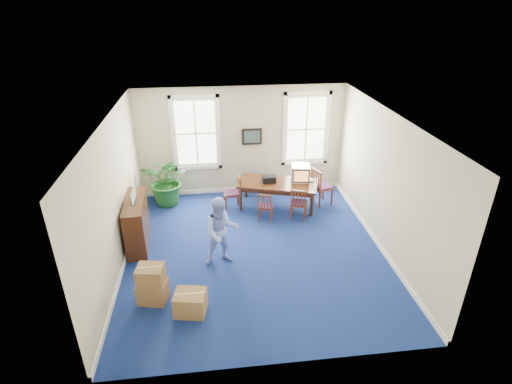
{
  "coord_description": "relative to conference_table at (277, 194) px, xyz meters",
  "views": [
    {
      "loc": [
        -0.92,
        -7.79,
        5.45
      ],
      "look_at": [
        0.1,
        0.6,
        1.25
      ],
      "focal_mm": 28.0,
      "sensor_mm": 36.0,
      "label": 1
    }
  ],
  "objects": [
    {
      "name": "wall_front",
      "position": [
        -0.9,
        -5.39,
        1.23
      ],
      "size": [
        6.5,
        0.0,
        6.5
      ],
      "primitive_type": "plane",
      "rotation": [
        -1.57,
        0.0,
        0.0
      ],
      "color": "#C0B593",
      "rests_on": "ground"
    },
    {
      "name": "game_console",
      "position": [
        0.94,
        0.0,
        0.39
      ],
      "size": [
        0.16,
        0.19,
        0.04
      ],
      "primitive_type": "cube",
      "rotation": [
        0.0,
        0.0,
        0.17
      ],
      "color": "white",
      "rests_on": "conference_table"
    },
    {
      "name": "chair_near_right",
      "position": [
        0.45,
        -0.74,
        0.09
      ],
      "size": [
        0.53,
        0.53,
        0.92
      ],
      "primitive_type": null,
      "rotation": [
        0.0,
        0.0,
        2.8
      ],
      "color": "brown",
      "rests_on": "ground"
    },
    {
      "name": "conference_table",
      "position": [
        0.0,
        0.0,
        0.0
      ],
      "size": [
        2.37,
        1.59,
        0.74
      ],
      "primitive_type": null,
      "rotation": [
        0.0,
        0.0,
        -0.3
      ],
      "color": "#432110",
      "rests_on": "ground"
    },
    {
      "name": "wall_right",
      "position": [
        2.1,
        -2.14,
        1.23
      ],
      "size": [
        0.0,
        6.5,
        6.5
      ],
      "primitive_type": "plane",
      "rotation": [
        1.57,
        0.0,
        -1.57
      ],
      "color": "#C0B593",
      "rests_on": "ground"
    },
    {
      "name": "potted_plant",
      "position": [
        -3.06,
        0.52,
        0.36
      ],
      "size": [
        1.65,
        1.55,
        1.46
      ],
      "primitive_type": "imported",
      "rotation": [
        0.0,
        0.0,
        -0.38
      ],
      "color": "#1B521D",
      "rests_on": "ground"
    },
    {
      "name": "man",
      "position": [
        -1.67,
        -2.47,
        0.43
      ],
      "size": [
        0.86,
        0.71,
        1.6
      ],
      "primitive_type": "imported",
      "rotation": [
        0.0,
        0.0,
        0.14
      ],
      "color": "#94AAFB",
      "rests_on": "ground"
    },
    {
      "name": "brochure_rack",
      "position": [
        -3.63,
        -1.47,
        1.01
      ],
      "size": [
        0.18,
        0.67,
        0.29
      ],
      "primitive_type": null,
      "rotation": [
        0.0,
        0.0,
        -0.1
      ],
      "color": "#99999E",
      "rests_on": "credenza"
    },
    {
      "name": "floor",
      "position": [
        -0.9,
        -2.14,
        -0.37
      ],
      "size": [
        6.5,
        6.5,
        0.0
      ],
      "primitive_type": "plane",
      "color": "navy",
      "rests_on": "ground"
    },
    {
      "name": "wall_left",
      "position": [
        -3.9,
        -2.14,
        1.23
      ],
      "size": [
        0.0,
        6.5,
        6.5
      ],
      "primitive_type": "plane",
      "rotation": [
        1.57,
        0.0,
        1.57
      ],
      "color": "#C0B593",
      "rests_on": "ground"
    },
    {
      "name": "baseboard_left",
      "position": [
        -3.87,
        -2.14,
        -0.31
      ],
      "size": [
        0.04,
        6.5,
        0.12
      ],
      "primitive_type": "cube",
      "color": "white",
      "rests_on": "ground"
    },
    {
      "name": "crt_tv",
      "position": [
        0.64,
        0.05,
        0.6
      ],
      "size": [
        0.58,
        0.62,
        0.46
      ],
      "primitive_type": null,
      "rotation": [
        0.0,
        0.0,
        -0.15
      ],
      "color": "#B7B7BC",
      "rests_on": "conference_table"
    },
    {
      "name": "wall_back",
      "position": [
        -0.9,
        1.11,
        1.23
      ],
      "size": [
        6.5,
        0.0,
        6.5
      ],
      "primitive_type": "plane",
      "rotation": [
        1.57,
        0.0,
        0.0
      ],
      "color": "#C0B593",
      "rests_on": "ground"
    },
    {
      "name": "wall_picture",
      "position": [
        -0.6,
        1.06,
        1.38
      ],
      "size": [
        0.58,
        0.06,
        0.48
      ],
      "primitive_type": null,
      "color": "black",
      "rests_on": "ground"
    },
    {
      "name": "cardboard_boxes",
      "position": [
        -2.88,
        -3.48,
        0.05
      ],
      "size": [
        1.75,
        1.75,
        0.84
      ],
      "primitive_type": null,
      "rotation": [
        0.0,
        0.0,
        -0.21
      ],
      "color": "olive",
      "rests_on": "ground"
    },
    {
      "name": "credenza",
      "position": [
        -3.65,
        -1.47,
        0.25
      ],
      "size": [
        0.56,
        1.6,
        1.23
      ],
      "primitive_type": "cube",
      "rotation": [
        0.0,
        0.0,
        0.07
      ],
      "color": "#432110",
      "rests_on": "ground"
    },
    {
      "name": "baseboard_right",
      "position": [
        2.07,
        -2.14,
        -0.31
      ],
      "size": [
        0.04,
        6.5,
        0.12
      ],
      "primitive_type": "cube",
      "color": "white",
      "rests_on": "ground"
    },
    {
      "name": "window_right",
      "position": [
        1.0,
        1.09,
        1.53
      ],
      "size": [
        1.4,
        0.12,
        2.2
      ],
      "primitive_type": null,
      "color": "white",
      "rests_on": "ground"
    },
    {
      "name": "chair_near_left",
      "position": [
        -0.45,
        -0.74,
        0.05
      ],
      "size": [
        0.47,
        0.47,
        0.84
      ],
      "primitive_type": null,
      "rotation": [
        0.0,
        0.0,
        2.85
      ],
      "color": "brown",
      "rests_on": "ground"
    },
    {
      "name": "window_left",
      "position": [
        -2.2,
        1.09,
        1.53
      ],
      "size": [
        1.4,
        0.12,
        2.2
      ],
      "primitive_type": null,
      "color": "white",
      "rests_on": "ground"
    },
    {
      "name": "baseboard_back",
      "position": [
        -0.9,
        1.08,
        -0.31
      ],
      "size": [
        6.0,
        0.04,
        0.12
      ],
      "primitive_type": "cube",
      "color": "white",
      "rests_on": "ground"
    },
    {
      "name": "equipment_bag",
      "position": [
        -0.25,
        0.05,
        0.46
      ],
      "size": [
        0.38,
        0.26,
        0.18
      ],
      "primitive_type": "cube",
      "rotation": [
        0.0,
        0.0,
        0.05
      ],
      "color": "black",
      "rests_on": "conference_table"
    },
    {
      "name": "chair_end_right",
      "position": [
        1.29,
        0.0,
        0.17
      ],
      "size": [
        0.63,
        0.63,
        1.09
      ],
      "primitive_type": null,
      "rotation": [
        0.0,
        0.0,
        1.92
      ],
      "color": "brown",
      "rests_on": "ground"
    },
    {
      "name": "ceiling",
      "position": [
        -0.9,
        -2.14,
        2.83
      ],
      "size": [
        6.5,
        6.5,
        0.0
      ],
      "primitive_type": "plane",
      "rotation": [
        3.14,
        0.0,
        0.0
      ],
      "color": "white",
      "rests_on": "ground"
    },
    {
      "name": "chair_end_left",
      "position": [
        -1.29,
        0.0,
        0.12
      ],
      "size": [
        0.47,
        0.47,
        0.99
      ],
      "primitive_type": null,
      "rotation": [
        0.0,
        0.0,
        -1.51
      ],
      "color": "brown",
      "rests_on": "ground"
    }
  ]
}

